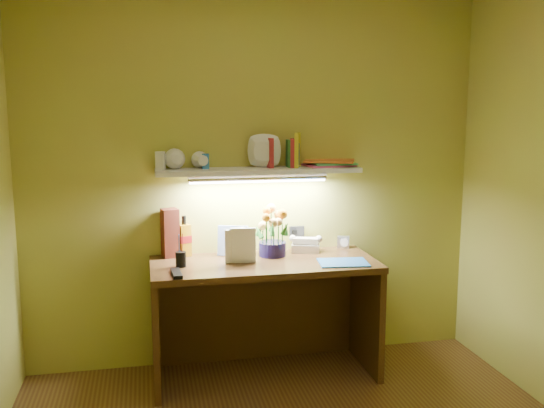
# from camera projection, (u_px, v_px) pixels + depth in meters

# --- Properties ---
(desk) EXTENTS (1.40, 0.60, 0.75)m
(desk) POSITION_uv_depth(u_px,v_px,m) (265.00, 319.00, 3.83)
(desk) COLOR #3E2911
(desk) RESTS_ON ground
(flower_bouquet) EXTENTS (0.25, 0.25, 0.31)m
(flower_bouquet) POSITION_uv_depth(u_px,v_px,m) (272.00, 232.00, 3.89)
(flower_bouquet) COLOR #140F3B
(flower_bouquet) RESTS_ON desk
(telephone) EXTENTS (0.21, 0.18, 0.11)m
(telephone) POSITION_uv_depth(u_px,v_px,m) (306.00, 243.00, 4.01)
(telephone) COLOR #F1E4C9
(telephone) RESTS_ON desk
(desk_clock) EXTENTS (0.09, 0.07, 0.08)m
(desk_clock) POSITION_uv_depth(u_px,v_px,m) (343.00, 242.00, 4.12)
(desk_clock) COLOR silver
(desk_clock) RESTS_ON desk
(whisky_bottle) EXTENTS (0.09, 0.09, 0.26)m
(whisky_bottle) POSITION_uv_depth(u_px,v_px,m) (184.00, 236.00, 3.89)
(whisky_bottle) COLOR #BF810B
(whisky_bottle) RESTS_ON desk
(whisky_box) EXTENTS (0.12, 0.12, 0.31)m
(whisky_box) POSITION_uv_depth(u_px,v_px,m) (170.00, 233.00, 3.86)
(whisky_box) COLOR #5B2014
(whisky_box) RESTS_ON desk
(pen_cup) EXTENTS (0.07, 0.07, 0.15)m
(pen_cup) POSITION_uv_depth(u_px,v_px,m) (181.00, 254.00, 3.63)
(pen_cup) COLOR black
(pen_cup) RESTS_ON desk
(art_card) EXTENTS (0.20, 0.10, 0.19)m
(art_card) POSITION_uv_depth(u_px,v_px,m) (233.00, 241.00, 3.90)
(art_card) COLOR silver
(art_card) RESTS_ON desk
(tv_remote) EXTENTS (0.06, 0.19, 0.02)m
(tv_remote) POSITION_uv_depth(u_px,v_px,m) (176.00, 273.00, 3.46)
(tv_remote) COLOR black
(tv_remote) RESTS_ON desk
(blue_folder) EXTENTS (0.32, 0.25, 0.01)m
(blue_folder) POSITION_uv_depth(u_px,v_px,m) (343.00, 262.00, 3.72)
(blue_folder) COLOR blue
(blue_folder) RESTS_ON desk
(desk_book_a) EXTENTS (0.15, 0.10, 0.21)m
(desk_book_a) POSITION_uv_depth(u_px,v_px,m) (225.00, 247.00, 3.68)
(desk_book_a) COLOR white
(desk_book_a) RESTS_ON desk
(desk_book_b) EXTENTS (0.16, 0.04, 0.22)m
(desk_book_b) POSITION_uv_depth(u_px,v_px,m) (230.00, 246.00, 3.71)
(desk_book_b) COLOR white
(desk_book_b) RESTS_ON desk
(wall_shelf) EXTENTS (1.32, 0.35, 0.25)m
(wall_shelf) POSITION_uv_depth(u_px,v_px,m) (261.00, 165.00, 3.85)
(wall_shelf) COLOR white
(wall_shelf) RESTS_ON ground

